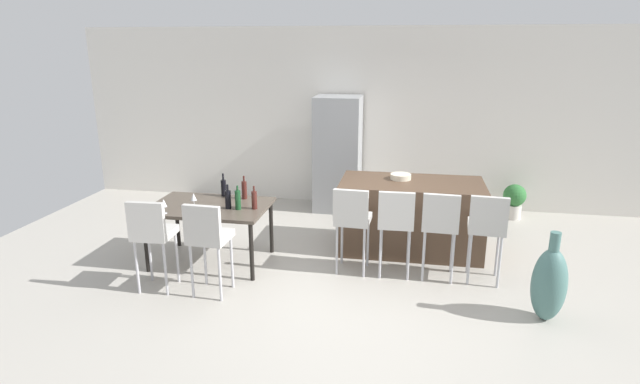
{
  "coord_description": "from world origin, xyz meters",
  "views": [
    {
      "loc": [
        0.63,
        -5.43,
        2.61
      ],
      "look_at": [
        -0.45,
        0.51,
        0.85
      ],
      "focal_mm": 28.38,
      "sensor_mm": 36.0,
      "label": 1
    }
  ],
  "objects": [
    {
      "name": "fruit_bowl",
      "position": [
        0.53,
        1.05,
        0.96
      ],
      "size": [
        0.27,
        0.27,
        0.07
      ],
      "primitive_type": "cylinder",
      "color": "beige",
      "rests_on": "kitchen_island"
    },
    {
      "name": "dining_chair_near",
      "position": [
        -2.05,
        -0.76,
        0.7
      ],
      "size": [
        0.42,
        0.42,
        1.05
      ],
      "color": "beige",
      "rests_on": "ground_plane"
    },
    {
      "name": "wine_bottle_inner",
      "position": [
        -1.46,
        -0.0,
        0.86
      ],
      "size": [
        0.07,
        0.07,
        0.29
      ],
      "color": "black",
      "rests_on": "dining_table"
    },
    {
      "name": "dining_chair_far",
      "position": [
        -1.42,
        -0.76,
        0.7
      ],
      "size": [
        0.42,
        0.42,
        1.05
      ],
      "color": "beige",
      "rests_on": "ground_plane"
    },
    {
      "name": "back_wall",
      "position": [
        0.0,
        2.92,
        1.45
      ],
      "size": [
        10.0,
        0.12,
        2.9
      ],
      "primitive_type": "cube",
      "color": "silver",
      "rests_on": "ground_plane"
    },
    {
      "name": "bar_chair_far",
      "position": [
        1.51,
        0.08,
        0.7
      ],
      "size": [
        0.43,
        0.43,
        1.05
      ],
      "color": "beige",
      "rests_on": "ground_plane"
    },
    {
      "name": "refrigerator",
      "position": [
        -0.51,
        2.48,
        0.92
      ],
      "size": [
        0.72,
        0.68,
        1.84
      ],
      "primitive_type": "cube",
      "color": "#939699",
      "rests_on": "ground_plane"
    },
    {
      "name": "bar_chair_middle",
      "position": [
        0.51,
        0.08,
        0.7
      ],
      "size": [
        0.41,
        0.41,
        1.05
      ],
      "color": "beige",
      "rests_on": "ground_plane"
    },
    {
      "name": "kitchen_island",
      "position": [
        0.67,
        0.94,
        0.46
      ],
      "size": [
        1.82,
        0.95,
        0.92
      ],
      "primitive_type": "cube",
      "color": "#4C3828",
      "rests_on": "ground_plane"
    },
    {
      "name": "floor_vase",
      "position": [
        2.02,
        -0.65,
        0.38
      ],
      "size": [
        0.33,
        0.33,
        0.92
      ],
      "color": "#47706B",
      "rests_on": "ground_plane"
    },
    {
      "name": "dining_table",
      "position": [
        -1.74,
        0.08,
        0.68
      ],
      "size": [
        1.42,
        0.95,
        0.74
      ],
      "color": "#4C4238",
      "rests_on": "ground_plane"
    },
    {
      "name": "bar_chair_right",
      "position": [
        1.0,
        0.08,
        0.7
      ],
      "size": [
        0.42,
        0.42,
        1.05
      ],
      "color": "beige",
      "rests_on": "ground_plane"
    },
    {
      "name": "wine_glass_far",
      "position": [
        -2.12,
        -0.31,
        0.86
      ],
      "size": [
        0.07,
        0.07,
        0.17
      ],
      "color": "silver",
      "rests_on": "dining_table"
    },
    {
      "name": "wine_bottle_left",
      "position": [
        -1.15,
        0.04,
        0.85
      ],
      "size": [
        0.06,
        0.06,
        0.28
      ],
      "color": "#471E19",
      "rests_on": "dining_table"
    },
    {
      "name": "ground_plane",
      "position": [
        0.0,
        0.0,
        0.0
      ],
      "size": [
        10.0,
        10.0,
        0.0
      ],
      "primitive_type": "plane",
      "color": "#ADA89E"
    },
    {
      "name": "wine_bottle_right",
      "position": [
        -1.4,
        0.41,
        0.86
      ],
      "size": [
        0.07,
        0.07,
        0.3
      ],
      "color": "#471E19",
      "rests_on": "dining_table"
    },
    {
      "name": "bar_chair_left",
      "position": [
        0.01,
        0.08,
        0.7
      ],
      "size": [
        0.42,
        0.42,
        1.05
      ],
      "color": "beige",
      "rests_on": "ground_plane"
    },
    {
      "name": "wine_glass_near",
      "position": [
        -1.89,
        -0.02,
        0.86
      ],
      "size": [
        0.07,
        0.07,
        0.17
      ],
      "color": "silver",
      "rests_on": "dining_table"
    },
    {
      "name": "potted_plant",
      "position": [
        2.26,
        2.47,
        0.31
      ],
      "size": [
        0.34,
        0.34,
        0.55
      ],
      "color": "beige",
      "rests_on": "ground_plane"
    },
    {
      "name": "wine_bottle_middle",
      "position": [
        -1.34,
        -0.01,
        0.86
      ],
      "size": [
        0.07,
        0.07,
        0.29
      ],
      "color": "#194723",
      "rests_on": "dining_table"
    },
    {
      "name": "wine_bottle_corner",
      "position": [
        -1.7,
        0.48,
        0.85
      ],
      "size": [
        0.07,
        0.07,
        0.3
      ],
      "color": "black",
      "rests_on": "dining_table"
    }
  ]
}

